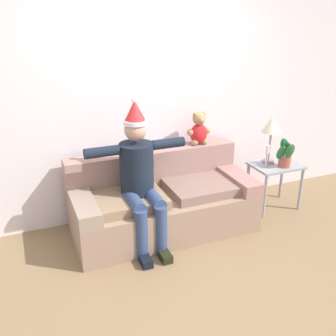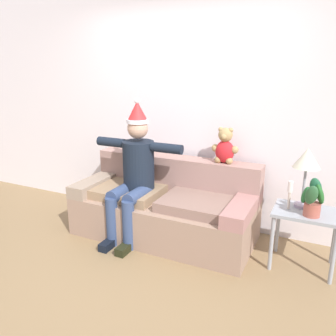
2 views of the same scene
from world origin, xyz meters
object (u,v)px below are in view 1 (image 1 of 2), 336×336
(teddy_bear, at_px, (199,130))
(candle_tall, at_px, (267,153))
(table_lamp, at_px, (272,127))
(person_seated, at_px, (140,174))
(couch, at_px, (162,201))
(side_table, at_px, (275,171))
(potted_plant, at_px, (285,154))

(teddy_bear, height_order, candle_tall, teddy_bear)
(teddy_bear, xyz_separation_m, table_lamp, (0.82, -0.23, 0.00))
(person_seated, relative_size, table_lamp, 2.69)
(table_lamp, xyz_separation_m, candle_tall, (-0.11, -0.10, -0.27))
(couch, height_order, table_lamp, table_lamp)
(side_table, bearing_deg, candle_tall, -172.90)
(person_seated, bearing_deg, side_table, 3.72)
(couch, bearing_deg, candle_tall, -3.25)
(person_seated, relative_size, potted_plant, 4.36)
(couch, height_order, potted_plant, potted_plant)
(side_table, relative_size, potted_plant, 1.66)
(potted_plant, bearing_deg, teddy_bear, 155.67)
(side_table, bearing_deg, teddy_bear, 160.24)
(table_lamp, relative_size, candle_tall, 2.11)
(table_lamp, height_order, potted_plant, table_lamp)
(table_lamp, bearing_deg, side_table, -56.86)
(couch, distance_m, candle_tall, 1.34)
(teddy_bear, bearing_deg, couch, -154.78)
(person_seated, relative_size, teddy_bear, 3.93)
(teddy_bear, xyz_separation_m, side_table, (0.88, -0.32, -0.53))
(teddy_bear, xyz_separation_m, potted_plant, (0.91, -0.41, -0.28))
(potted_plant, bearing_deg, person_seated, -179.52)
(person_seated, height_order, candle_tall, person_seated)
(person_seated, xyz_separation_m, table_lamp, (1.68, 0.20, 0.25))
(person_seated, bearing_deg, couch, 29.18)
(person_seated, relative_size, side_table, 2.62)
(person_seated, distance_m, table_lamp, 1.71)
(side_table, height_order, table_lamp, table_lamp)
(couch, bearing_deg, person_seated, -150.82)
(side_table, bearing_deg, couch, 177.91)
(person_seated, xyz_separation_m, side_table, (1.73, 0.11, -0.29))
(teddy_bear, relative_size, potted_plant, 1.11)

